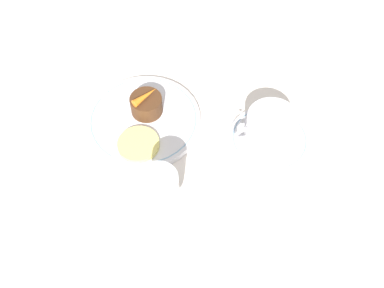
# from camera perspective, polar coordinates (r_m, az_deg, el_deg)

# --- Properties ---
(ground_plane) EXTENTS (3.00, 3.00, 0.00)m
(ground_plane) POSITION_cam_1_polar(r_m,az_deg,el_deg) (0.87, -6.66, 0.88)
(ground_plane) COLOR white
(dinner_plate) EXTENTS (0.22, 0.22, 0.01)m
(dinner_plate) POSITION_cam_1_polar(r_m,az_deg,el_deg) (0.88, -6.13, 3.00)
(dinner_plate) COLOR white
(dinner_plate) RESTS_ON ground_plane
(saucer) EXTENTS (0.15, 0.15, 0.01)m
(saucer) POSITION_cam_1_polar(r_m,az_deg,el_deg) (0.87, 9.77, 0.61)
(saucer) COLOR white
(saucer) RESTS_ON ground_plane
(coffee_cup) EXTENTS (0.12, 0.09, 0.06)m
(coffee_cup) POSITION_cam_1_polar(r_m,az_deg,el_deg) (0.84, 9.96, 2.12)
(coffee_cup) COLOR white
(coffee_cup) RESTS_ON saucer
(spoon) EXTENTS (0.03, 0.12, 0.00)m
(spoon) POSITION_cam_1_polar(r_m,az_deg,el_deg) (0.85, 6.99, 0.28)
(spoon) COLOR silver
(spoon) RESTS_ON saucer
(wine_glass) EXTENTS (0.07, 0.07, 0.11)m
(wine_glass) POSITION_cam_1_polar(r_m,az_deg,el_deg) (0.72, -4.23, -5.83)
(wine_glass) COLOR silver
(wine_glass) RESTS_ON ground_plane
(fork) EXTENTS (0.02, 0.20, 0.01)m
(fork) POSITION_cam_1_polar(r_m,az_deg,el_deg) (0.89, 4.90, 3.50)
(fork) COLOR silver
(fork) RESTS_ON ground_plane
(dessert_cake) EXTENTS (0.06, 0.06, 0.04)m
(dessert_cake) POSITION_cam_1_polar(r_m,az_deg,el_deg) (0.87, -5.82, 4.99)
(dessert_cake) COLOR #4C2D19
(dessert_cake) RESTS_ON dinner_plate
(carrot_garnish) EXTENTS (0.06, 0.04, 0.02)m
(carrot_garnish) POSITION_cam_1_polar(r_m,az_deg,el_deg) (0.85, -5.96, 6.07)
(carrot_garnish) COLOR orange
(carrot_garnish) RESTS_ON dessert_cake
(pineapple_slice) EXTENTS (0.08, 0.08, 0.01)m
(pineapple_slice) POSITION_cam_1_polar(r_m,az_deg,el_deg) (0.84, -6.82, -0.04)
(pineapple_slice) COLOR #EFE075
(pineapple_slice) RESTS_ON dinner_plate
(chocolate_truffle) EXTENTS (0.02, 0.02, 0.02)m
(chocolate_truffle) POSITION_cam_1_polar(r_m,az_deg,el_deg) (0.80, -3.48, -4.49)
(chocolate_truffle) COLOR black
(chocolate_truffle) RESTS_ON ground_plane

